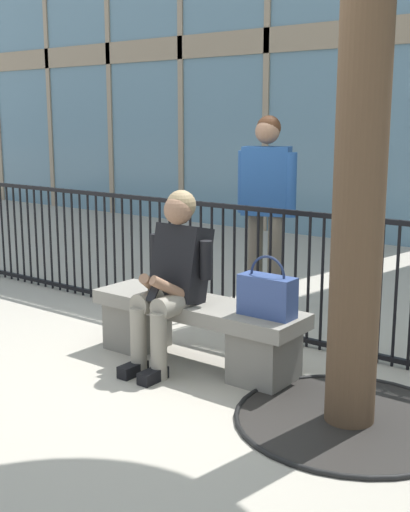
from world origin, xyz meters
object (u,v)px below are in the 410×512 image
Objects in this scene: bystander_at_railing at (266,203)px; seated_person_with_phone at (172,274)px; stone_bench at (196,326)px; handbag_on_bench at (267,295)px.

seated_person_with_phone is at bearing -86.06° from bystander_at_railing.
stone_bench is 0.66m from handbag_on_bench.
seated_person_with_phone is 0.71× the size of bystander_at_railing.
handbag_on_bench is at bearing -0.99° from stone_bench.
handbag_on_bench is 0.23× the size of bystander_at_railing.
seated_person_with_phone reaches higher than stone_bench.
stone_bench is at bearing 51.23° from seated_person_with_phone.
bystander_at_railing reaches higher than stone_bench.
stone_bench is at bearing -80.72° from bystander_at_railing.
bystander_at_railing is (-0.19, 1.19, 0.73)m from stone_bench.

